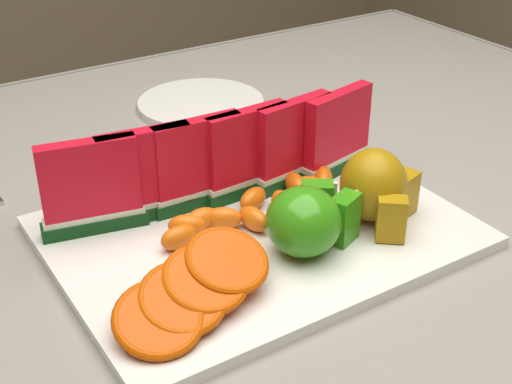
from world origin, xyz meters
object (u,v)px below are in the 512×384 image
pear_cluster (376,187)px  apple_cluster (308,220)px  side_plate (201,104)px  platter (257,232)px

pear_cluster → apple_cluster: bearing=-176.1°
pear_cluster → side_plate: pear_cluster is taller
side_plate → pear_cluster: bearing=-91.1°
apple_cluster → platter: bearing=108.6°
apple_cluster → pear_cluster: 0.09m
platter → side_plate: size_ratio=2.05×
apple_cluster → pear_cluster: size_ratio=1.04×
platter → pear_cluster: bearing=-25.9°
apple_cluster → pear_cluster: bearing=3.9°
platter → pear_cluster: (0.11, -0.05, 0.04)m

